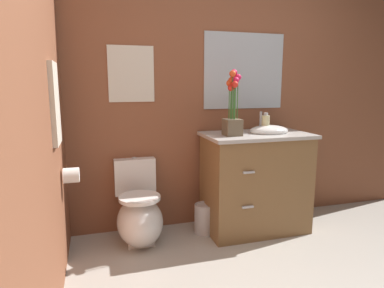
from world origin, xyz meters
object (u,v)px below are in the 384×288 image
at_px(soap_bottle, 265,124).
at_px(trash_bin, 204,218).
at_px(wall_poster, 131,74).
at_px(flower_vase, 233,111).
at_px(toilet_paper_roll, 71,175).
at_px(vanity_cabinet, 255,181).
at_px(toilet, 139,215).
at_px(wall_mirror, 244,71).
at_px(hanging_towel, 55,104).

distance_m(soap_bottle, trash_bin, 1.01).
height_order(soap_bottle, trash_bin, soap_bottle).
xyz_separation_m(trash_bin, wall_poster, (-0.59, 0.25, 1.28)).
relative_size(flower_vase, toilet_paper_roll, 5.03).
xyz_separation_m(vanity_cabinet, trash_bin, (-0.47, 0.04, -0.32)).
xyz_separation_m(vanity_cabinet, flower_vase, (-0.26, -0.05, 0.64)).
xyz_separation_m(toilet, wall_mirror, (1.06, 0.27, 1.21)).
distance_m(vanity_cabinet, wall_poster, 1.46).
height_order(trash_bin, wall_mirror, wall_mirror).
bearing_deg(toilet, toilet_paper_roll, -158.65).
xyz_separation_m(flower_vase, wall_poster, (-0.80, 0.35, 0.31)).
bearing_deg(toilet, flower_vase, -5.54).
xyz_separation_m(trash_bin, hanging_towel, (-1.14, -0.41, 1.07)).
relative_size(vanity_cabinet, trash_bin, 3.96).
bearing_deg(wall_mirror, trash_bin, -151.77).
bearing_deg(wall_poster, toilet, -90.00).
distance_m(soap_bottle, toilet_paper_roll, 1.69).
distance_m(vanity_cabinet, wall_mirror, 1.03).
height_order(flower_vase, soap_bottle, flower_vase).
bearing_deg(flower_vase, toilet_paper_roll, -174.79).
xyz_separation_m(wall_mirror, hanging_towel, (-1.62, -0.67, -0.24)).
distance_m(vanity_cabinet, trash_bin, 0.58).
distance_m(flower_vase, toilet_paper_roll, 1.38).
height_order(vanity_cabinet, toilet_paper_roll, vanity_cabinet).
bearing_deg(toilet_paper_roll, flower_vase, 5.21).
distance_m(flower_vase, trash_bin, 1.00).
bearing_deg(wall_mirror, vanity_cabinet, -89.49).
bearing_deg(hanging_towel, wall_poster, 50.15).
height_order(wall_poster, wall_mirror, wall_mirror).
relative_size(soap_bottle, hanging_towel, 0.35).
bearing_deg(vanity_cabinet, flower_vase, -168.86).
height_order(toilet, toilet_paper_roll, toilet_paper_roll).
bearing_deg(toilet_paper_roll, toilet, 21.35).
distance_m(trash_bin, wall_mirror, 1.42).
bearing_deg(toilet_paper_roll, vanity_cabinet, 6.21).
bearing_deg(hanging_towel, toilet_paper_roll, 74.90).
xyz_separation_m(toilet, toilet_paper_roll, (-0.50, -0.20, 0.44)).
xyz_separation_m(toilet, flower_vase, (0.80, -0.08, 0.86)).
distance_m(soap_bottle, hanging_towel, 1.76).
bearing_deg(trash_bin, flower_vase, -23.20).
relative_size(trash_bin, toilet_paper_roll, 2.47).
bearing_deg(wall_mirror, soap_bottle, -72.68).
relative_size(toilet, wall_mirror, 0.86).
bearing_deg(vanity_cabinet, wall_poster, 164.50).
distance_m(wall_poster, hanging_towel, 0.89).
xyz_separation_m(flower_vase, soap_bottle, (0.35, 0.06, -0.13)).
distance_m(flower_vase, hanging_towel, 1.40).
relative_size(wall_poster, hanging_towel, 0.91).
bearing_deg(toilet, trash_bin, 1.39).
relative_size(toilet, soap_bottle, 3.81).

